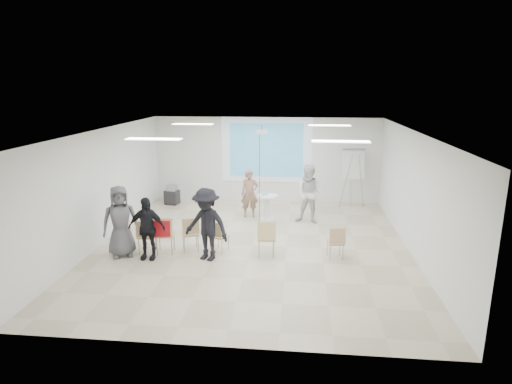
# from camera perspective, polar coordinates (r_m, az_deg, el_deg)

# --- Properties ---
(floor) EXTENTS (8.00, 9.00, 0.10)m
(floor) POSITION_cam_1_polar(r_m,az_deg,el_deg) (11.36, -0.40, -7.37)
(floor) COLOR beige
(floor) RESTS_ON ground
(ceiling) EXTENTS (8.00, 9.00, 0.10)m
(ceiling) POSITION_cam_1_polar(r_m,az_deg,el_deg) (10.61, -0.43, 8.39)
(ceiling) COLOR white
(ceiling) RESTS_ON wall_back
(wall_back) EXTENTS (8.00, 0.10, 3.00)m
(wall_back) POSITION_cam_1_polar(r_m,az_deg,el_deg) (15.32, 1.40, 4.36)
(wall_back) COLOR silver
(wall_back) RESTS_ON floor
(wall_left) EXTENTS (0.10, 9.00, 3.00)m
(wall_left) POSITION_cam_1_polar(r_m,az_deg,el_deg) (12.00, -20.03, 0.69)
(wall_left) COLOR silver
(wall_left) RESTS_ON floor
(wall_right) EXTENTS (0.10, 9.00, 3.00)m
(wall_right) POSITION_cam_1_polar(r_m,az_deg,el_deg) (11.21, 20.63, -0.27)
(wall_right) COLOR silver
(wall_right) RESTS_ON floor
(projection_halo) EXTENTS (3.20, 0.01, 2.30)m
(projection_halo) POSITION_cam_1_polar(r_m,az_deg,el_deg) (15.20, 1.39, 5.61)
(projection_halo) COLOR silver
(projection_halo) RESTS_ON wall_back
(projection_image) EXTENTS (2.60, 0.01, 1.90)m
(projection_image) POSITION_cam_1_polar(r_m,az_deg,el_deg) (15.18, 1.39, 5.61)
(projection_image) COLOR teal
(projection_image) RESTS_ON wall_back
(pedestal_table) EXTENTS (0.79, 0.79, 0.82)m
(pedestal_table) POSITION_cam_1_polar(r_m,az_deg,el_deg) (13.24, 1.51, -1.87)
(pedestal_table) COLOR white
(pedestal_table) RESTS_ON floor
(player_left) EXTENTS (0.69, 0.53, 1.71)m
(player_left) POSITION_cam_1_polar(r_m,az_deg,el_deg) (13.49, -0.85, 0.19)
(player_left) COLOR #926C59
(player_left) RESTS_ON floor
(player_right) EXTENTS (1.13, 0.99, 2.00)m
(player_right) POSITION_cam_1_polar(r_m,az_deg,el_deg) (12.96, 7.19, 0.15)
(player_right) COLOR white
(player_right) RESTS_ON floor
(controller_left) EXTENTS (0.07, 0.14, 0.04)m
(controller_left) POSITION_cam_1_polar(r_m,az_deg,el_deg) (13.65, 0.01, 1.54)
(controller_left) COLOR silver
(controller_left) RESTS_ON player_left
(controller_right) EXTENTS (0.07, 0.14, 0.04)m
(controller_right) POSITION_cam_1_polar(r_m,az_deg,el_deg) (13.12, 6.43, 1.91)
(controller_right) COLOR white
(controller_right) RESTS_ON player_right
(chair_far_left) EXTENTS (0.43, 0.46, 0.87)m
(chair_far_left) POSITION_cam_1_polar(r_m,az_deg,el_deg) (11.00, -14.48, -5.43)
(chair_far_left) COLOR tan
(chair_far_left) RESTS_ON floor
(chair_left_mid) EXTENTS (0.51, 0.54, 0.97)m
(chair_left_mid) POSITION_cam_1_polar(r_m,az_deg,el_deg) (10.83, -12.12, -5.28)
(chair_left_mid) COLOR tan
(chair_left_mid) RESTS_ON floor
(chair_left_inner) EXTENTS (0.55, 0.57, 0.90)m
(chair_left_inner) POSITION_cam_1_polar(r_m,az_deg,el_deg) (10.90, -8.74, -5.21)
(chair_left_inner) COLOR tan
(chair_left_inner) RESTS_ON floor
(chair_center) EXTENTS (0.51, 0.52, 0.81)m
(chair_center) POSITION_cam_1_polar(r_m,az_deg,el_deg) (10.78, -5.04, -5.62)
(chair_center) COLOR tan
(chair_center) RESTS_ON floor
(chair_right_inner) EXTENTS (0.49, 0.52, 0.94)m
(chair_right_inner) POSITION_cam_1_polar(r_m,az_deg,el_deg) (10.41, 1.40, -5.86)
(chair_right_inner) COLOR tan
(chair_right_inner) RESTS_ON floor
(chair_right_far) EXTENTS (0.44, 0.47, 0.82)m
(chair_right_far) POSITION_cam_1_polar(r_m,az_deg,el_deg) (10.49, 10.65, -6.36)
(chair_right_far) COLOR tan
(chair_right_far) RESTS_ON floor
(red_jacket) EXTENTS (0.42, 0.15, 0.40)m
(red_jacket) POSITION_cam_1_polar(r_m,az_deg,el_deg) (10.66, -12.43, -4.78)
(red_jacket) COLOR #A9141C
(red_jacket) RESTS_ON chair_left_mid
(laptop) EXTENTS (0.40, 0.34, 0.03)m
(laptop) POSITION_cam_1_polar(r_m,az_deg,el_deg) (11.01, -8.75, -5.28)
(laptop) COLOR black
(laptop) RESTS_ON chair_left_inner
(audience_left) EXTENTS (1.03, 0.63, 1.77)m
(audience_left) POSITION_cam_1_polar(r_m,az_deg,el_deg) (10.57, -14.42, -4.13)
(audience_left) COLOR black
(audience_left) RESTS_ON floor
(audience_mid) EXTENTS (1.47, 1.13, 2.01)m
(audience_mid) POSITION_cam_1_polar(r_m,az_deg,el_deg) (10.21, -6.63, -3.70)
(audience_mid) COLOR black
(audience_mid) RESTS_ON floor
(audience_outer) EXTENTS (1.15, 1.01, 1.98)m
(audience_outer) POSITION_cam_1_polar(r_m,az_deg,el_deg) (10.89, -17.66, -3.22)
(audience_outer) COLOR #58585D
(audience_outer) RESTS_ON floor
(flipchart_easel) EXTENTS (0.87, 0.67, 2.03)m
(flipchart_easel) POSITION_cam_1_polar(r_m,az_deg,el_deg) (14.76, 12.85, 3.61)
(flipchart_easel) COLOR #96989E
(flipchart_easel) RESTS_ON floor
(av_cart) EXTENTS (0.52, 0.45, 0.69)m
(av_cart) POSITION_cam_1_polar(r_m,az_deg,el_deg) (15.32, -11.14, -0.43)
(av_cart) COLOR black
(av_cart) RESTS_ON floor
(ceiling_projector) EXTENTS (0.30, 0.25, 3.00)m
(ceiling_projector) POSITION_cam_1_polar(r_m,az_deg,el_deg) (12.12, 0.80, 7.40)
(ceiling_projector) COLOR white
(ceiling_projector) RESTS_ON ceiling
(fluor_panel_nw) EXTENTS (1.20, 0.30, 0.02)m
(fluor_panel_nw) POSITION_cam_1_polar(r_m,az_deg,el_deg) (12.94, -8.42, 8.94)
(fluor_panel_nw) COLOR white
(fluor_panel_nw) RESTS_ON ceiling
(fluor_panel_ne) EXTENTS (1.20, 0.30, 0.02)m
(fluor_panel_ne) POSITION_cam_1_polar(r_m,az_deg,el_deg) (12.58, 9.77, 8.74)
(fluor_panel_ne) COLOR white
(fluor_panel_ne) RESTS_ON ceiling
(fluor_panel_sw) EXTENTS (1.20, 0.30, 0.02)m
(fluor_panel_sw) POSITION_cam_1_polar(r_m,az_deg,el_deg) (9.60, -13.47, 6.89)
(fluor_panel_sw) COLOR white
(fluor_panel_sw) RESTS_ON ceiling
(fluor_panel_se) EXTENTS (1.20, 0.30, 0.02)m
(fluor_panel_se) POSITION_cam_1_polar(r_m,az_deg,el_deg) (9.11, 11.22, 6.63)
(fluor_panel_se) COLOR white
(fluor_panel_se) RESTS_ON ceiling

